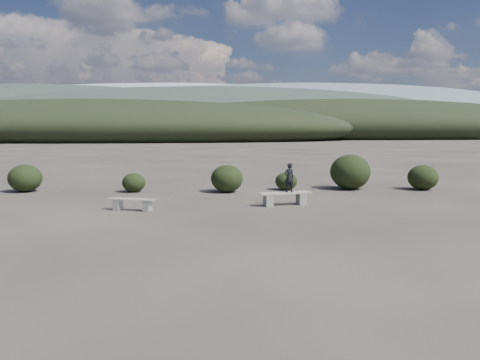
{
  "coord_description": "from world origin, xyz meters",
  "views": [
    {
      "loc": [
        -1.17,
        -10.92,
        2.71
      ],
      "look_at": [
        -0.28,
        3.5,
        1.1
      ],
      "focal_mm": 35.0,
      "sensor_mm": 36.0,
      "label": 1
    }
  ],
  "objects": [
    {
      "name": "shrub_c",
      "position": [
        2.12,
        9.3,
        0.39
      ],
      "size": [
        0.97,
        0.97,
        0.78
      ],
      "primitive_type": "ellipsoid",
      "color": "black",
      "rests_on": "ground"
    },
    {
      "name": "shrub_f",
      "position": [
        -9.09,
        9.39,
        0.58
      ],
      "size": [
        1.38,
        1.38,
        1.17
      ],
      "primitive_type": "ellipsoid",
      "color": "black",
      "rests_on": "ground"
    },
    {
      "name": "shrub_b",
      "position": [
        -0.51,
        8.72,
        0.58
      ],
      "size": [
        1.36,
        1.36,
        1.16
      ],
      "primitive_type": "ellipsoid",
      "color": "black",
      "rests_on": "ground"
    },
    {
      "name": "ground",
      "position": [
        0.0,
        0.0,
        0.0
      ],
      "size": [
        1200.0,
        1200.0,
        0.0
      ],
      "primitive_type": "plane",
      "color": "#312B26",
      "rests_on": "ground"
    },
    {
      "name": "seated_person",
      "position": [
        1.56,
        5.23,
        0.98
      ],
      "size": [
        0.42,
        0.33,
        1.02
      ],
      "primitive_type": "imported",
      "rotation": [
        0.0,
        0.0,
        3.41
      ],
      "color": "black",
      "rests_on": "bench_right"
    },
    {
      "name": "shrub_e",
      "position": [
        8.13,
        8.97,
        0.55
      ],
      "size": [
        1.31,
        1.31,
        1.09
      ],
      "primitive_type": "ellipsoid",
      "color": "black",
      "rests_on": "ground"
    },
    {
      "name": "mountain_ridges",
      "position": [
        -7.48,
        339.06,
        10.84
      ],
      "size": [
        500.0,
        400.0,
        56.0
      ],
      "color": "black",
      "rests_on": "ground"
    },
    {
      "name": "bench_right",
      "position": [
        1.41,
        5.19,
        0.29
      ],
      "size": [
        1.92,
        0.83,
        0.47
      ],
      "rotation": [
        0.0,
        0.0,
        0.24
      ],
      "color": "gray",
      "rests_on": "ground"
    },
    {
      "name": "shrub_d",
      "position": [
        4.99,
        9.36,
        0.77
      ],
      "size": [
        1.77,
        1.77,
        1.55
      ],
      "primitive_type": "ellipsoid",
      "color": "black",
      "rests_on": "ground"
    },
    {
      "name": "shrub_a",
      "position": [
        -4.46,
        9.03,
        0.41
      ],
      "size": [
        0.99,
        0.99,
        0.81
      ],
      "primitive_type": "ellipsoid",
      "color": "black",
      "rests_on": "ground"
    },
    {
      "name": "bench_left",
      "position": [
        -3.78,
        4.48,
        0.24
      ],
      "size": [
        1.61,
        0.78,
        0.4
      ],
      "rotation": [
        0.0,
        0.0,
        -0.3
      ],
      "color": "gray",
      "rests_on": "ground"
    }
  ]
}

